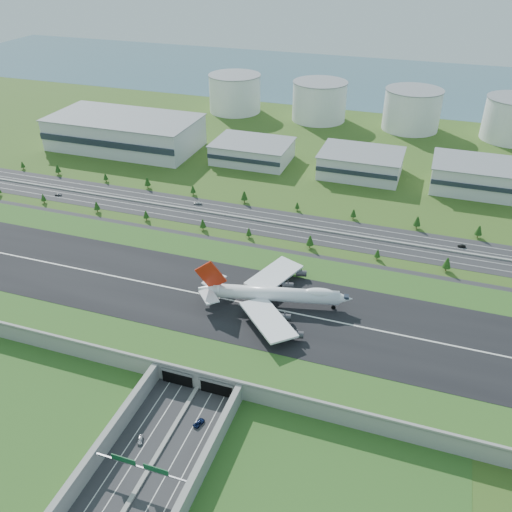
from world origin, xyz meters
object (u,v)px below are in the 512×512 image
(boeing_747, at_px, (275,294))
(fuel_tank_a, at_px, (235,94))
(car_7, at_px, (197,203))
(car_5, at_px, (462,246))
(car_4, at_px, (58,195))
(car_0, at_px, (140,440))
(car_2, at_px, (199,423))

(boeing_747, bearing_deg, fuel_tank_a, 101.20)
(boeing_747, distance_m, car_7, 132.71)
(car_5, bearing_deg, car_4, -96.30)
(car_5, height_order, car_7, car_7)
(fuel_tank_a, xyz_separation_m, car_7, (50.88, -205.72, -16.60))
(boeing_747, relative_size, car_0, 16.59)
(car_5, bearing_deg, car_2, -38.20)
(fuel_tank_a, xyz_separation_m, car_2, (128.14, -376.60, -16.68))
(car_2, xyz_separation_m, car_5, (90.85, 168.50, 0.03))
(car_4, distance_m, car_7, 97.98)
(boeing_747, height_order, car_0, boeing_747)
(car_0, xyz_separation_m, car_5, (107.68, 182.59, -0.00))
(car_4, distance_m, car_5, 264.77)
(car_0, xyz_separation_m, car_4, (-156.58, 166.11, 0.04))
(boeing_747, relative_size, car_5, 16.11)
(fuel_tank_a, distance_m, car_5, 302.56)
(car_2, relative_size, car_4, 1.11)
(car_2, bearing_deg, car_7, -49.83)
(car_2, height_order, car_7, car_7)
(boeing_747, distance_m, car_2, 71.58)
(car_0, bearing_deg, boeing_747, 51.89)
(car_2, relative_size, car_5, 1.14)
(boeing_747, xyz_separation_m, car_4, (-181.16, 82.15, -13.45))
(car_5, relative_size, car_7, 0.83)
(car_7, bearing_deg, fuel_tank_a, -178.84)
(fuel_tank_a, bearing_deg, car_7, -76.11)
(fuel_tank_a, xyz_separation_m, boeing_747, (135.89, -306.74, -3.15))
(fuel_tank_a, relative_size, car_0, 11.58)
(boeing_747, relative_size, car_4, 15.67)
(boeing_747, distance_m, car_0, 88.51)
(car_5, xyz_separation_m, car_7, (-168.11, 2.37, 0.05))
(car_2, bearing_deg, car_0, 55.76)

